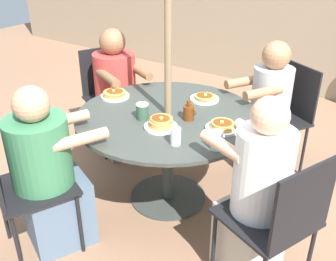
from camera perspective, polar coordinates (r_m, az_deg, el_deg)
name	(u,v)px	position (r m, az deg, el deg)	size (l,w,h in m)	color
ground_plane	(168,197)	(3.09, 0.00, -9.59)	(12.00, 12.00, 0.00)	#8C664C
back_fence	(299,16)	(5.05, 18.48, 15.51)	(10.00, 0.06, 1.86)	gray
patio_table	(168,130)	(2.77, 0.00, 0.12)	(1.28, 1.28, 0.71)	#383D38
umbrella_pole	(168,38)	(2.54, 0.00, 13.31)	(0.05, 0.05, 2.48)	#846B4C
patio_chair_north	(109,91)	(3.65, -8.51, 5.70)	(0.59, 0.59, 0.90)	black
diner_north	(117,99)	(3.51, -7.34, 4.59)	(0.60, 0.53, 1.12)	gray
patio_chair_east	(18,183)	(2.49, -20.88, -7.08)	(0.58, 0.58, 0.90)	black
diner_east	(49,177)	(2.53, -16.88, -6.54)	(0.53, 0.61, 1.10)	slate
patio_chair_south	(279,217)	(2.16, 15.84, -12.04)	(0.58, 0.58, 0.90)	black
diner_south	(255,199)	(2.24, 12.58, -9.67)	(0.53, 0.45, 1.15)	beige
patio_chair_west	(283,111)	(3.34, 16.40, 2.69)	(0.61, 0.61, 0.90)	black
diner_west	(266,115)	(3.23, 14.06, 2.18)	(0.49, 0.55, 1.12)	#3D3D42
pancake_plate_a	(205,98)	(2.96, 5.33, 4.72)	(0.22, 0.22, 0.05)	silver
pancake_plate_b	(115,95)	(3.02, -7.74, 5.20)	(0.22, 0.22, 0.06)	silver
pancake_plate_c	(161,124)	(2.52, -1.05, 0.99)	(0.22, 0.22, 0.08)	silver
pancake_plate_d	(222,126)	(2.53, 7.91, 0.60)	(0.22, 0.22, 0.06)	silver
syrup_bottle	(189,112)	(2.63, 3.04, 2.66)	(0.09, 0.07, 0.14)	#602D0F
coffee_cup	(142,111)	(2.64, -3.74, 2.80)	(0.08, 0.08, 0.11)	#33513D
drinking_glass_a	(176,136)	(2.32, 1.12, -0.84)	(0.06, 0.06, 0.11)	silver
drinking_glass_b	(217,140)	(2.29, 7.11, -1.42)	(0.07, 0.07, 0.12)	silver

